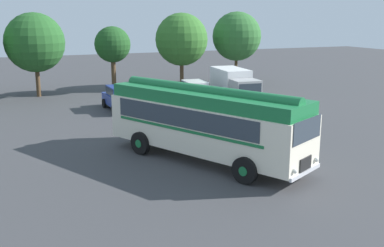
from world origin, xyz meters
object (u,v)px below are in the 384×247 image
(car_mid_left, at_px, (164,96))
(car_mid_right, at_px, (195,92))
(box_van, at_px, (234,84))
(vintage_bus, at_px, (205,120))
(car_near_left, at_px, (121,98))

(car_mid_left, relative_size, car_mid_right, 0.99)
(car_mid_left, xyz_separation_m, box_van, (5.70, -0.01, 0.52))
(vintage_bus, height_order, car_near_left, vintage_bus)
(car_mid_left, bearing_deg, car_near_left, 173.38)
(car_near_left, height_order, car_mid_right, same)
(vintage_bus, relative_size, car_near_left, 2.37)
(vintage_bus, bearing_deg, car_near_left, 93.60)
(car_near_left, bearing_deg, car_mid_right, 3.71)
(car_mid_right, distance_m, box_van, 3.03)
(car_mid_left, xyz_separation_m, car_mid_right, (2.81, 0.74, 0.00))
(car_near_left, relative_size, car_mid_left, 1.00)
(box_van, bearing_deg, car_mid_left, 179.91)
(vintage_bus, height_order, box_van, vintage_bus)
(car_mid_left, distance_m, box_van, 5.72)
(vintage_bus, relative_size, box_van, 1.71)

